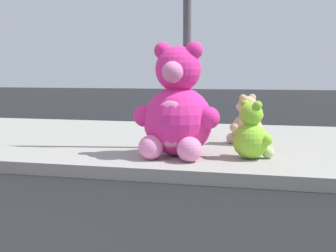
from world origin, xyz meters
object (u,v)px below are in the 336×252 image
plush_pink_large (177,111)px  plush_red (198,125)px  plush_tan (246,124)px  sign_pole (187,23)px  plush_lime (252,135)px

plush_pink_large → plush_red: plush_pink_large is taller
plush_tan → plush_red: bearing=148.2°
sign_pole → plush_red: 1.82m
plush_red → plush_lime: 1.84m
plush_pink_large → plush_lime: bearing=3.1°
plush_red → plush_tan: (0.79, -0.49, 0.09)m
plush_red → plush_tan: 0.93m
sign_pole → plush_lime: (0.91, -0.54, -1.41)m
sign_pole → plush_pink_large: sign_pole is taller
plush_lime → plush_tan: bearing=97.1°
plush_pink_large → plush_red: size_ratio=2.76×
plush_red → plush_lime: size_ratio=0.72×
plush_tan → plush_lime: bearing=-82.9°
sign_pole → plush_pink_large: size_ratio=2.26×
plush_pink_large → plush_tan: 1.42m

